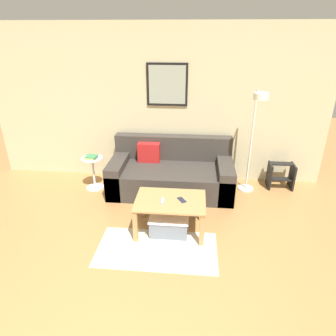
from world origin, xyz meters
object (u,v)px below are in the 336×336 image
Objects in this scene: couch at (171,174)px; floor_lamp at (255,126)px; step_stool at (281,175)px; storage_bin at (169,222)px; remote_control at (162,201)px; side_table at (93,170)px; coffee_table at (170,206)px; cell_phone at (182,200)px; book_stack at (91,157)px.

floor_lamp is at bearing -2.80° from couch.
floor_lamp is 3.90× the size of step_stool.
storage_bin is 3.34× the size of remote_control.
side_table is 3.62× the size of remote_control.
step_stool is (1.73, 1.36, 0.10)m from storage_bin.
couch reaches higher than coffee_table.
remote_control reaches higher than step_stool.
remote_control is at bearing 161.71° from cell_phone.
side_table is at bearing -179.49° from floor_lamp.
storage_bin is 2.20m from step_stool.
coffee_table is 5.93× the size of remote_control.
side_table is 1.68m from remote_control.
coffee_table is 1.72m from book_stack.
floor_lamp is (1.24, -0.06, 0.85)m from couch.
floor_lamp is at bearing 39.50° from remote_control.
couch is at bearing -172.81° from step_stool.
storage_bin is (0.07, -1.13, -0.15)m from couch.
floor_lamp is 11.70× the size of cell_phone.
cell_phone is at bearing -78.49° from couch.
side_table is 1.83m from cell_phone.
couch is at bearing 94.28° from coffee_table.
storage_bin is at bearing 25.17° from remote_control.
side_table is 3.88× the size of cell_phone.
book_stack is 1.44× the size of cell_phone.
couch reaches higher than remote_control.
side_table reaches higher than remote_control.
coffee_table is 2.12× the size of step_stool.
book_stack is (-1.36, 1.03, 0.44)m from storage_bin.
side_table is (-1.35, 1.05, 0.20)m from storage_bin.
step_stool is at bearing 5.77° from side_table.
book_stack is 0.48× the size of step_stool.
cell_phone is at bearing -133.63° from floor_lamp.
couch is 1.15m from storage_bin.
book_stack is at bearing -173.90° from step_stool.
coffee_table is 4.40× the size of book_stack.
floor_lamp is 1.11m from step_stool.
coffee_table is 6.35× the size of cell_phone.
book_stack is 3.12m from step_stool.
floor_lamp is at bearing 0.95° from book_stack.
side_table is at bearing -176.26° from couch.
remote_control is 2.31m from step_stool.
remote_control is 0.36× the size of step_stool.
storage_bin is at bearing -86.22° from couch.
storage_bin is 0.37m from cell_phone.
couch is 2.19× the size of coffee_table.
coffee_table is at bearing 151.19° from cell_phone.
coffee_table is at bearing 30.52° from storage_bin.
couch is 3.89× the size of storage_bin.
cell_phone reaches higher than coffee_table.
step_stool is (3.08, 0.31, -0.10)m from side_table.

